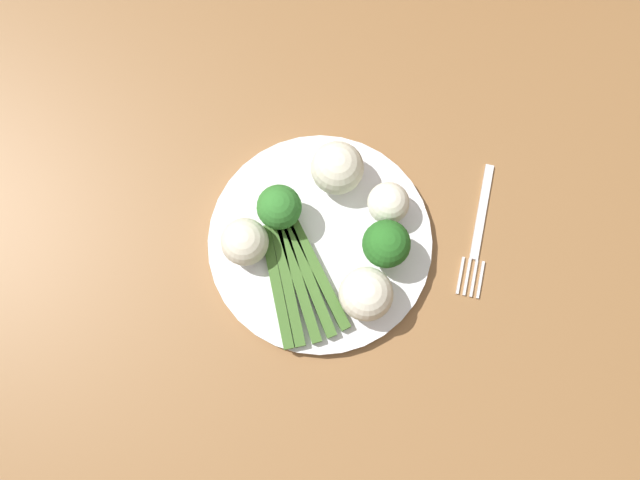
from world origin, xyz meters
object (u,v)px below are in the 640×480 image
cauliflower_mid (388,203)px  cauliflower_front_left (246,238)px  broccoli_front (386,244)px  fork (478,232)px  cauliflower_near_fork (366,294)px  cauliflower_near_center (337,168)px  plate (320,242)px  broccoli_back (282,208)px  dining_table (279,269)px  asparagus_bundle (298,281)px

cauliflower_mid → cauliflower_front_left: bearing=25.8°
broccoli_front → fork: broccoli_front is taller
cauliflower_near_fork → cauliflower_front_left: bearing=-14.0°
cauliflower_near_center → broccoli_front: bearing=131.9°
plate → cauliflower_mid: 0.09m
broccoli_back → cauliflower_front_left: size_ratio=1.15×
dining_table → cauliflower_front_left: bearing=-8.6°
asparagus_bundle → broccoli_front: 0.11m
cauliflower_front_left → cauliflower_mid: bearing=-154.2°
plate → broccoli_front: 0.09m
broccoli_back → cauliflower_near_fork: bearing=145.4°
plate → cauliflower_front_left: cauliflower_front_left is taller
cauliflower_near_center → fork: (-0.18, 0.03, -0.04)m
broccoli_back → fork: size_ratio=0.38×
asparagus_bundle → plate: bearing=134.9°
cauliflower_mid → fork: size_ratio=0.29×
asparagus_bundle → fork: asparagus_bundle is taller
plate → cauliflower_mid: size_ratio=5.41×
plate → cauliflower_near_fork: bearing=138.7°
dining_table → broccoli_back: bearing=-94.5°
broccoli_front → cauliflower_near_fork: size_ratio=1.09×
dining_table → plate: size_ratio=4.85×
asparagus_bundle → cauliflower_mid: (-0.08, -0.11, 0.02)m
cauliflower_mid → cauliflower_front_left: 0.17m
asparagus_bundle → broccoli_front: bearing=92.6°
dining_table → asparagus_bundle: 0.13m
fork → cauliflower_near_center: bearing=-98.5°
cauliflower_mid → asparagus_bundle: bearing=51.4°
broccoli_front → cauliflower_mid: (0.01, -0.05, -0.01)m
cauliflower_mid → fork: bearing=178.7°
asparagus_bundle → fork: size_ratio=0.94×
asparagus_bundle → broccoli_back: broccoli_back is taller
plate → asparagus_bundle: size_ratio=1.70×
cauliflower_front_left → fork: 0.28m
plate → cauliflower_near_fork: (-0.06, 0.06, 0.04)m
cauliflower_near_center → cauliflower_front_left: (0.09, 0.10, -0.00)m
broccoli_back → fork: broccoli_back is taller
cauliflower_mid → fork: 0.12m
plate → cauliflower_front_left: (0.08, 0.02, 0.03)m
cauliflower_near_center → cauliflower_near_fork: (-0.06, 0.14, -0.00)m
cauliflower_mid → cauliflower_front_left: cauliflower_front_left is taller
broccoli_back → cauliflower_mid: (-0.12, -0.03, -0.01)m
plate → cauliflower_near_center: bearing=-92.6°
asparagus_bundle → cauliflower_near_fork: (-0.08, 0.00, 0.02)m
plate → asparagus_bundle: (0.02, 0.05, 0.01)m
broccoli_back → fork: 0.24m
plate → cauliflower_mid: bearing=-142.1°
cauliflower_front_left → broccoli_front: bearing=-172.1°
cauliflower_front_left → dining_table: bearing=171.4°
broccoli_front → cauliflower_front_left: broccoli_front is taller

